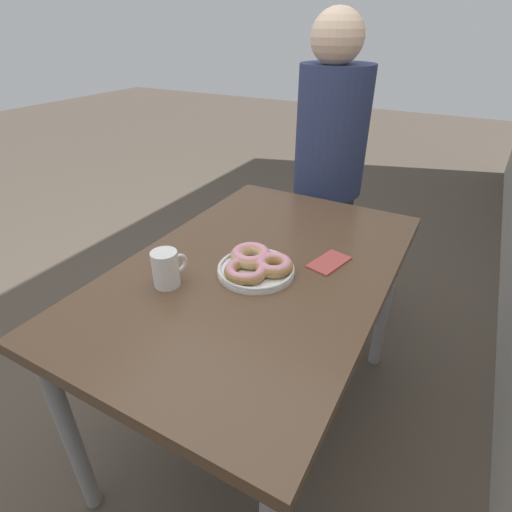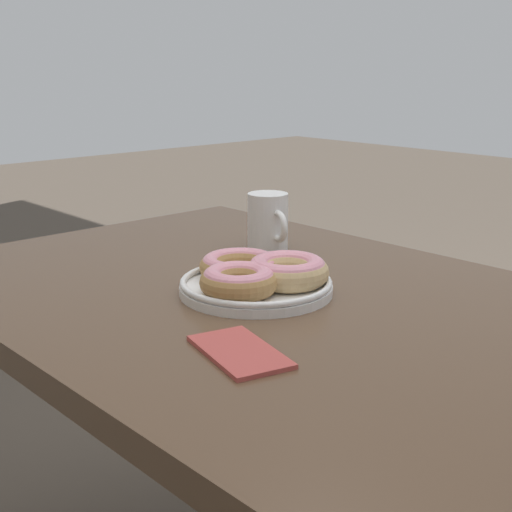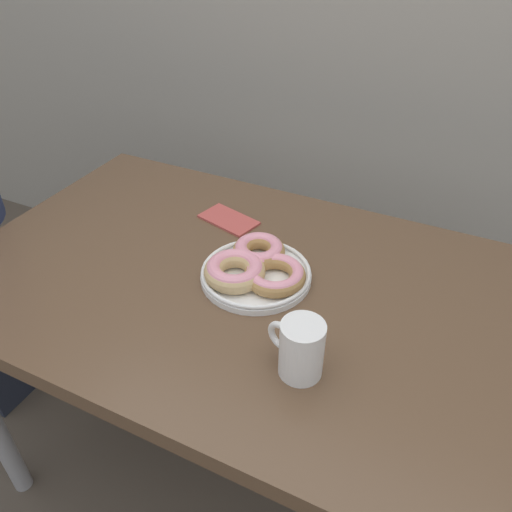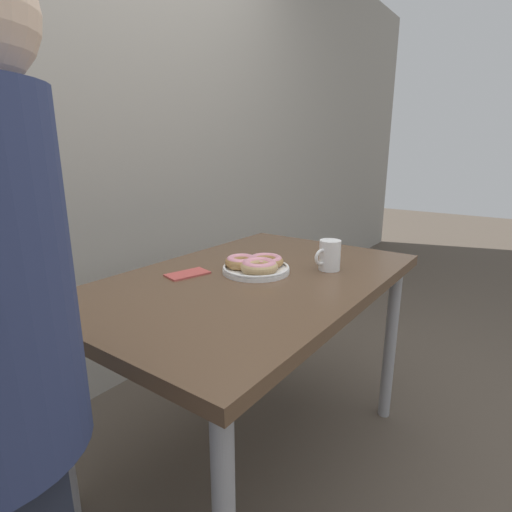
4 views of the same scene
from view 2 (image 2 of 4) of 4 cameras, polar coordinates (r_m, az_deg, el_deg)
The scene contains 4 objects.
dining_table at distance 1.12m, azimuth 2.01°, elevation -7.10°, with size 1.23×0.79×0.75m.
donut_plate at distance 1.10m, azimuth 0.09°, elevation -1.60°, with size 0.24×0.25×0.06m.
coffee_mug at distance 1.35m, azimuth 1.00°, elevation 2.78°, with size 0.11×0.08×0.11m.
napkin at distance 0.89m, azimuth -1.32°, elevation -7.67°, with size 0.16×0.11×0.01m.
Camera 2 is at (-0.74, 0.98, 1.09)m, focal length 50.00 mm.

